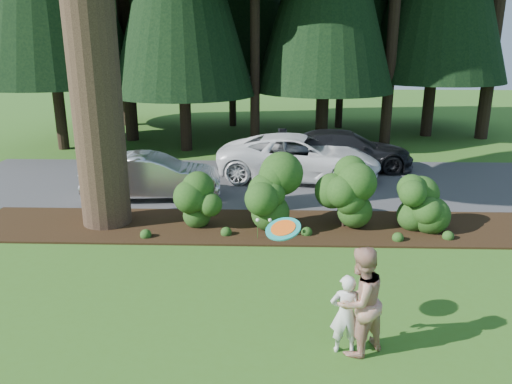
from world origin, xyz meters
TOP-DOWN VIEW (x-y plane):
  - ground at (0.00, 0.00)m, footprint 80.00×80.00m
  - mulch_bed at (0.00, 3.25)m, footprint 16.00×2.50m
  - driveway at (0.00, 7.50)m, footprint 22.00×6.00m
  - shrub_row at (0.77, 3.14)m, footprint 6.53×1.60m
  - lily_cluster at (-0.30, 2.40)m, footprint 0.69×0.09m
  - car_silver_wagon at (-3.88, 5.63)m, footprint 4.20×1.81m
  - car_white_suv at (0.67, 7.88)m, footprint 5.80×3.26m
  - car_dark_suv at (2.44, 9.29)m, footprint 4.97×2.05m
  - child at (0.88, -2.06)m, footprint 0.48×0.32m
  - adult at (1.08, -2.07)m, footprint 1.08×1.04m
  - frisbee at (-0.10, -1.77)m, footprint 0.57×0.54m

SIDE VIEW (x-z plane):
  - ground at x=0.00m, z-range 0.00..0.00m
  - driveway at x=0.00m, z-range 0.00..0.03m
  - mulch_bed at x=0.00m, z-range 0.00..0.05m
  - lily_cluster at x=-0.30m, z-range 0.21..0.78m
  - child at x=0.88m, z-range 0.00..1.31m
  - car_silver_wagon at x=-3.88m, z-range 0.03..1.37m
  - car_dark_suv at x=2.44m, z-range 0.03..1.47m
  - car_white_suv at x=0.67m, z-range 0.03..1.56m
  - shrub_row at x=0.77m, z-range 0.00..1.61m
  - adult at x=1.08m, z-range 0.00..1.76m
  - frisbee at x=-0.10m, z-range 1.79..2.08m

